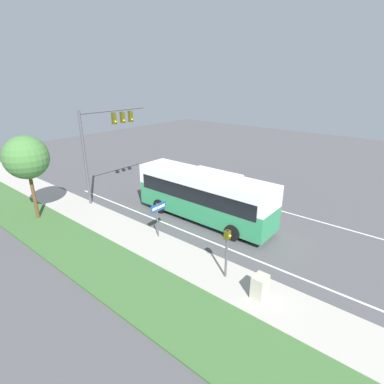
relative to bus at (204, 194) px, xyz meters
name	(u,v)px	position (x,y,z in m)	size (l,w,h in m)	color
ground_plane	(251,225)	(1.36, -3.13, -2.00)	(80.00, 80.00, 0.00)	#4C4C4F
sidewalk	(195,264)	(-4.84, -3.13, -1.94)	(2.80, 80.00, 0.12)	#ADA89E
grass_verge	(153,295)	(-8.04, -3.13, -1.95)	(3.60, 80.00, 0.10)	#3D6633
lane_divider_near	(222,246)	(-2.24, -3.13, -1.99)	(0.14, 30.00, 0.01)	silver
lane_divider_far	(273,209)	(4.96, -3.13, -1.99)	(0.14, 30.00, 0.01)	silver
bus	(204,194)	(0.00, 0.00, 0.00)	(2.72, 10.46, 3.68)	#2D8956
signal_gantry	(105,134)	(-1.66, 8.65, 3.42)	(6.28, 0.41, 7.42)	#4C4C51
pedestrian_signal	(227,246)	(-4.72, -5.03, -0.10)	(0.28, 0.34, 2.75)	#4C4C51
street_sign	(158,213)	(-3.93, 0.60, -0.28)	(1.23, 0.08, 2.41)	#4C4C51
utility_cabinet	(260,286)	(-4.99, -7.07, -1.32)	(0.77, 0.59, 1.11)	#B7B29E
roadside_tree	(26,158)	(-7.59, 9.37, 2.57)	(2.96, 2.96, 5.97)	brown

